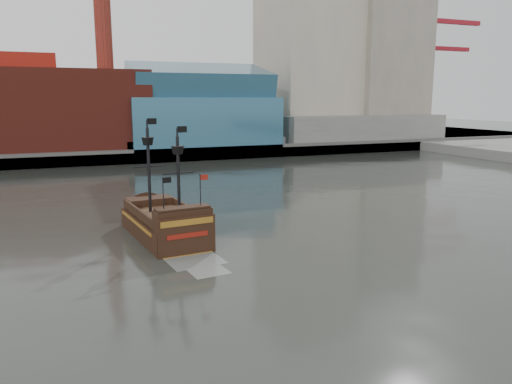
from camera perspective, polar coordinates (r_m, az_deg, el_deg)
name	(u,v)px	position (r m, az deg, el deg)	size (l,w,h in m)	color
ground	(334,263)	(37.39, 8.95, -7.97)	(400.00, 400.00, 0.00)	#262924
promenade_far	(136,144)	(124.10, -13.54, 5.36)	(220.00, 60.00, 2.00)	slate
seawall	(161,156)	(95.15, -10.82, 4.11)	(220.00, 1.00, 2.60)	#4C4C49
skyline	(160,40)	(117.90, -10.87, 16.67)	(149.00, 45.00, 62.00)	#7F664C
crane_a	(429,71)	(148.62, 19.21, 12.90)	(22.50, 4.00, 32.25)	slate
crane_b	(431,86)	(162.33, 19.37, 11.40)	(19.10, 4.00, 26.25)	slate
pirate_ship	(165,227)	(43.71, -10.35, -3.91)	(5.81, 14.97, 10.93)	black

